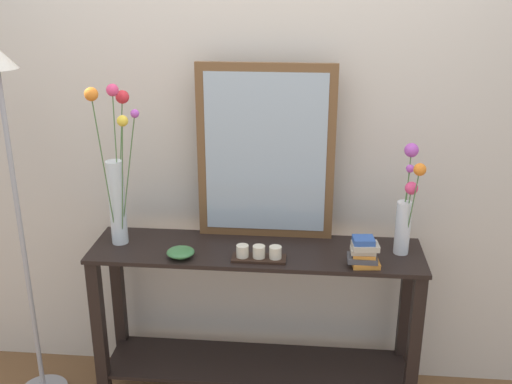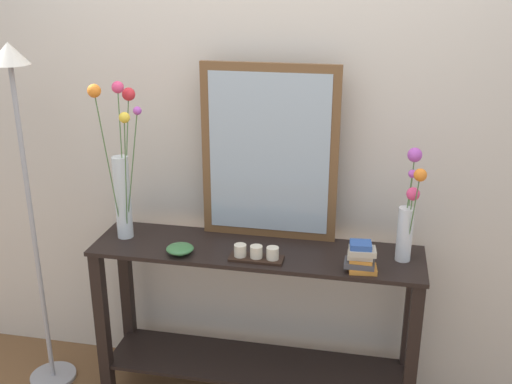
{
  "view_description": "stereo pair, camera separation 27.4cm",
  "coord_description": "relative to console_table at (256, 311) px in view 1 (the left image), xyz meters",
  "views": [
    {
      "loc": [
        0.24,
        -2.56,
        2.08
      ],
      "look_at": [
        0.0,
        0.0,
        1.13
      ],
      "focal_mm": 42.73,
      "sensor_mm": 36.0,
      "label": 1
    },
    {
      "loc": [
        0.51,
        -2.52,
        2.08
      ],
      "look_at": [
        0.0,
        0.0,
        1.13
      ],
      "focal_mm": 42.73,
      "sensor_mm": 36.0,
      "label": 2
    }
  ],
  "objects": [
    {
      "name": "book_stack",
      "position": [
        0.49,
        -0.12,
        0.4
      ],
      "size": [
        0.14,
        0.1,
        0.13
      ],
      "color": "orange",
      "rests_on": "console_table"
    },
    {
      "name": "wall_back",
      "position": [
        0.0,
        0.31,
        0.84
      ],
      "size": [
        6.4,
        0.08,
        2.7
      ],
      "primitive_type": "cube",
      "color": "beige",
      "rests_on": "ground"
    },
    {
      "name": "tall_vase_left",
      "position": [
        -0.64,
        -0.0,
        0.65
      ],
      "size": [
        0.2,
        0.28,
        0.78
      ],
      "color": "silver",
      "rests_on": "console_table"
    },
    {
      "name": "console_table",
      "position": [
        0.0,
        0.0,
        0.0
      ],
      "size": [
        1.55,
        0.39,
        0.85
      ],
      "color": "black",
      "rests_on": "ground"
    },
    {
      "name": "vase_right",
      "position": [
        0.67,
        0.02,
        0.56
      ],
      "size": [
        0.1,
        0.18,
        0.51
      ],
      "color": "silver",
      "rests_on": "console_table"
    },
    {
      "name": "mirror_leaning",
      "position": [
        0.03,
        0.16,
        0.75
      ],
      "size": [
        0.65,
        0.03,
        0.84
      ],
      "color": "brown",
      "rests_on": "console_table"
    },
    {
      "name": "floor_lamp",
      "position": [
        -1.11,
        -0.05,
        0.69
      ],
      "size": [
        0.24,
        0.24,
        1.78
      ],
      "color": "#9E9EA3",
      "rests_on": "ground"
    },
    {
      "name": "candle_tray",
      "position": [
        0.02,
        -0.11,
        0.36
      ],
      "size": [
        0.24,
        0.09,
        0.07
      ],
      "color": "black",
      "rests_on": "console_table"
    },
    {
      "name": "decorative_bowl",
      "position": [
        -0.33,
        -0.12,
        0.36
      ],
      "size": [
        0.13,
        0.13,
        0.04
      ],
      "color": "#38703D",
      "rests_on": "console_table"
    }
  ]
}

